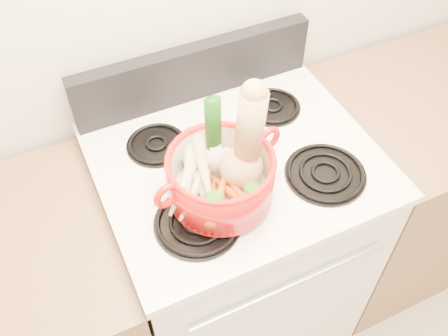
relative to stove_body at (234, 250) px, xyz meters
name	(u,v)px	position (x,y,z in m)	size (l,w,h in m)	color
stove_body	(234,250)	(0.00, 0.00, 0.00)	(0.76, 0.65, 0.92)	silver
cooktop	(237,161)	(0.00, 0.00, 0.47)	(0.78, 0.67, 0.03)	white
control_backsplash	(194,72)	(0.00, 0.30, 0.58)	(0.76, 0.05, 0.18)	black
oven_handle	(292,285)	(0.00, -0.34, 0.32)	(0.02, 0.02, 0.60)	silver
burner_front_left	(198,222)	(-0.19, -0.16, 0.50)	(0.22, 0.22, 0.02)	black
burner_front_right	(325,173)	(0.19, -0.16, 0.50)	(0.22, 0.22, 0.02)	black
burner_back_left	(157,144)	(-0.19, 0.14, 0.50)	(0.17, 0.17, 0.02)	black
burner_back_right	(272,106)	(0.19, 0.14, 0.50)	(0.17, 0.17, 0.02)	black
dutch_oven	(221,178)	(-0.10, -0.11, 0.57)	(0.27, 0.27, 0.13)	#B8120F
pot_handle_left	(168,195)	(-0.25, -0.14, 0.62)	(0.08, 0.08, 0.02)	#B8120F
pot_handle_right	(268,139)	(0.05, -0.08, 0.62)	(0.08, 0.08, 0.02)	#B8120F
squash	(242,141)	(-0.05, -0.11, 0.68)	(0.12, 0.12, 0.29)	tan
leek	(214,140)	(-0.10, -0.07, 0.67)	(0.04, 0.04, 0.27)	white
ginger	(218,159)	(-0.08, -0.04, 0.56)	(0.08, 0.06, 0.05)	tan
parsnip_0	(199,182)	(-0.15, -0.09, 0.56)	(0.05, 0.05, 0.24)	beige
parsnip_1	(196,186)	(-0.17, -0.10, 0.56)	(0.04, 0.04, 0.20)	beige
parsnip_2	(193,168)	(-0.15, -0.05, 0.57)	(0.04, 0.04, 0.19)	beige
parsnip_3	(184,184)	(-0.19, -0.09, 0.57)	(0.04, 0.04, 0.18)	beige
parsnip_4	(189,165)	(-0.16, -0.05, 0.58)	(0.04, 0.04, 0.22)	beige
parsnip_5	(204,168)	(-0.13, -0.08, 0.59)	(0.05, 0.05, 0.24)	beige
carrot_0	(228,191)	(-0.10, -0.14, 0.56)	(0.03, 0.03, 0.15)	#D9430A
carrot_1	(212,203)	(-0.15, -0.16, 0.56)	(0.03, 0.03, 0.13)	#D4420A
carrot_2	(238,192)	(-0.08, -0.16, 0.56)	(0.03, 0.03, 0.15)	#B73309
carrot_3	(220,195)	(-0.13, -0.16, 0.57)	(0.03, 0.03, 0.15)	#B94B09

